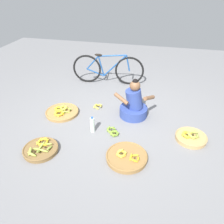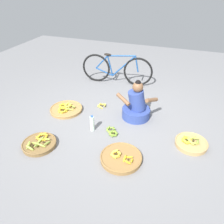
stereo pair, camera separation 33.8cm
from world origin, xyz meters
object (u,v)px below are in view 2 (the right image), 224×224
Objects in this scene: vendor_woman_front at (136,106)px; bicycle_leaning at (117,69)px; banana_basket_back_right at (121,158)px; water_bottle at (92,123)px; banana_basket_back_center at (66,109)px; loose_bananas_mid_right at (102,105)px; loose_bananas_near_vendor at (112,132)px; banana_basket_back_left at (191,143)px; banana_basket_mid_left at (39,144)px.

bicycle_leaning is (-0.82, 1.28, 0.12)m from vendor_woman_front.
vendor_woman_front is 1.17m from banana_basket_back_right.
water_bottle is (0.21, -1.93, -0.22)m from bicycle_leaning.
bicycle_leaning is at bearing 70.87° from banana_basket_back_center.
banana_basket_back_center is 0.85m from water_bottle.
bicycle_leaning is 5.62× the size of water_bottle.
water_bottle reaches higher than loose_bananas_mid_right.
banana_basket_back_center is at bearing 151.68° from water_bottle.
vendor_woman_front is at bearing -10.06° from loose_bananas_mid_right.
bicycle_leaning is 2.00m from loose_bananas_near_vendor.
bicycle_leaning is at bearing 122.51° from vendor_woman_front.
banana_basket_back_center is at bearing 174.29° from banana_basket_back_left.
banana_basket_mid_left is (-0.41, -2.58, -0.31)m from bicycle_leaning.
vendor_woman_front is 0.89m from water_bottle.
vendor_woman_front is 1.42× the size of banana_basket_mid_left.
water_bottle is at bearing 46.00° from banana_basket_mid_left.
banana_basket_back_left is 1.88× the size of loose_bananas_near_vendor.
banana_basket_back_center is 2.08× the size of water_bottle.
bicycle_leaning reaches higher than banana_basket_mid_left.
banana_basket_back_right is 3.36× the size of loose_bananas_mid_right.
banana_basket_mid_left is 0.87× the size of banana_basket_back_right.
loose_bananas_near_vendor is (0.97, 0.68, -0.02)m from banana_basket_mid_left.
banana_basket_back_left is (1.83, -1.76, -0.31)m from bicycle_leaning.
banana_basket_back_right is 0.97× the size of banana_basket_back_center.
banana_basket_back_left reaches higher than banana_basket_back_right.
banana_basket_mid_left is at bearing -173.84° from banana_basket_back_right.
water_bottle is at bearing -173.81° from loose_bananas_near_vendor.
vendor_woman_front reaches higher than banana_basket_back_right.
bicycle_leaning is 2.78× the size of banana_basket_back_right.
banana_basket_back_center reaches higher than loose_bananas_near_vendor.
banana_basket_back_left is 0.81× the size of banana_basket_back_center.
vendor_woman_front reaches higher than banana_basket_back_left.
loose_bananas_near_vendor is at bearing -18.37° from banana_basket_back_center.
vendor_woman_front reaches higher than loose_bananas_mid_right.
banana_basket_mid_left reaches higher than banana_basket_back_center.
banana_basket_back_center is at bearing -109.13° from bicycle_leaning.
banana_basket_mid_left is at bearing -144.90° from loose_bananas_near_vendor.
loose_bananas_near_vendor is (-0.33, 0.54, -0.02)m from banana_basket_back_right.
banana_basket_back_right is 1.16m from banana_basket_back_left.
vendor_woman_front is 1.14m from banana_basket_back_left.
vendor_woman_front is 1.20× the size of banana_basket_back_center.
banana_basket_back_left is at bearing -43.89° from bicycle_leaning.
loose_bananas_near_vendor is at bearing -73.40° from bicycle_leaning.
banana_basket_back_left is (2.24, 0.81, 0.00)m from banana_basket_mid_left.
vendor_woman_front is 1.38m from banana_basket_back_center.
vendor_woman_front reaches higher than bicycle_leaning.
vendor_woman_front is 0.44× the size of bicycle_leaning.
loose_bananas_mid_right is at bearing 123.27° from loose_bananas_near_vendor.
banana_basket_back_left is at bearing -19.26° from loose_bananas_mid_right.
banana_basket_mid_left is at bearing -83.44° from banana_basket_back_center.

